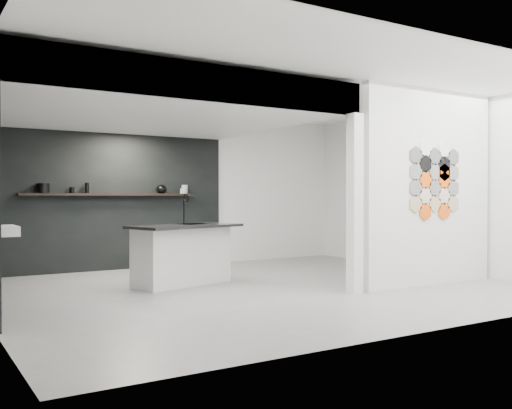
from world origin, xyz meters
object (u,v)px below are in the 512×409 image
(kitchen_island, at_px, (183,254))
(bottle_dark, at_px, (87,188))
(kettle, at_px, (161,189))
(glass_bowl, at_px, (183,191))
(glass_vase, at_px, (185,189))
(stockpot, at_px, (43,188))
(utensil_cup, at_px, (72,190))
(partition_panel, at_px, (429,187))

(kitchen_island, bearing_deg, bottle_dark, 95.07)
(kettle, relative_size, bottle_dark, 1.06)
(kettle, bearing_deg, glass_bowl, 10.55)
(kettle, bearing_deg, glass_vase, 10.55)
(stockpot, xyz_separation_m, bottle_dark, (0.70, 0.00, 0.01))
(glass_bowl, distance_m, bottle_dark, 1.75)
(glass_vase, height_order, utensil_cup, glass_vase)
(kitchen_island, bearing_deg, partition_panel, -46.91)
(partition_panel, height_order, kitchen_island, partition_panel)
(glass_vase, bearing_deg, partition_panel, -61.77)
(bottle_dark, relative_size, utensil_cup, 1.74)
(glass_vase, relative_size, bottle_dark, 0.90)
(kettle, relative_size, utensil_cup, 1.84)
(stockpot, bearing_deg, kitchen_island, -53.91)
(partition_panel, height_order, utensil_cup, partition_panel)
(partition_panel, bearing_deg, stockpot, 139.62)
(kettle, relative_size, glass_bowl, 1.43)
(glass_vase, bearing_deg, bottle_dark, 180.00)
(utensil_cup, bearing_deg, glass_vase, 0.00)
(kettle, height_order, bottle_dark, bottle_dark)
(glass_bowl, xyz_separation_m, glass_vase, (0.02, 0.00, 0.03))
(glass_vase, bearing_deg, glass_bowl, 180.00)
(kitchen_island, xyz_separation_m, stockpot, (-1.50, 2.05, 0.96))
(kettle, height_order, glass_bowl, kettle)
(stockpot, bearing_deg, kettle, 0.00)
(glass_bowl, bearing_deg, stockpot, 180.00)
(stockpot, xyz_separation_m, utensil_cup, (0.45, 0.00, -0.03))
(glass_vase, bearing_deg, stockpot, 180.00)
(partition_panel, xyz_separation_m, bottle_dark, (-3.85, 3.87, 0.01))
(partition_panel, bearing_deg, kitchen_island, 149.28)
(stockpot, height_order, glass_vase, same)
(stockpot, relative_size, bottle_dark, 1.10)
(kitchen_island, distance_m, glass_vase, 2.47)
(bottle_dark, bearing_deg, partition_panel, -45.14)
(kettle, distance_m, glass_bowl, 0.43)
(partition_panel, bearing_deg, glass_bowl, 118.49)
(kitchen_island, bearing_deg, glass_bowl, 49.04)
(partition_panel, bearing_deg, utensil_cup, 136.64)
(bottle_dark, height_order, utensil_cup, bottle_dark)
(stockpot, xyz_separation_m, kettle, (2.02, 0.00, -0.00))
(kettle, bearing_deg, stockpot, -169.45)
(glass_bowl, bearing_deg, bottle_dark, 180.00)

